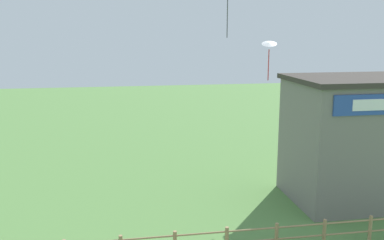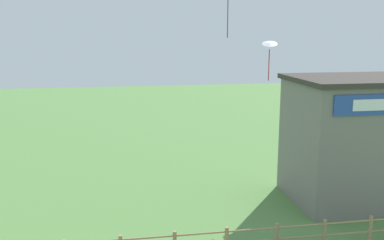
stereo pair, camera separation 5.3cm
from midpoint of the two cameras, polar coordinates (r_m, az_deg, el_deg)
seaside_building at (r=22.88m, az=21.55°, el=-2.34°), size 7.12×5.03×6.22m
kite_white_delta at (r=22.39m, az=10.19°, el=9.75°), size 0.96×0.94×2.06m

